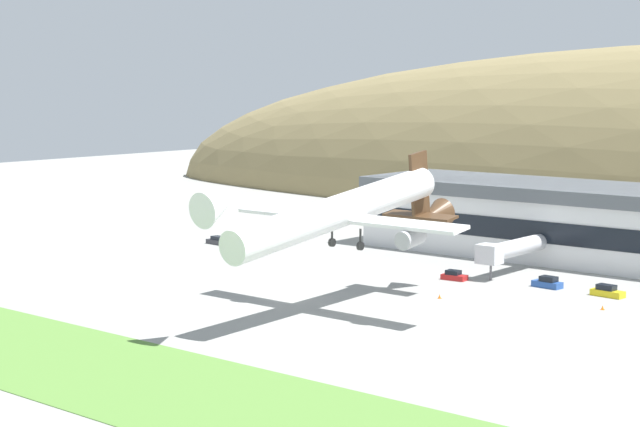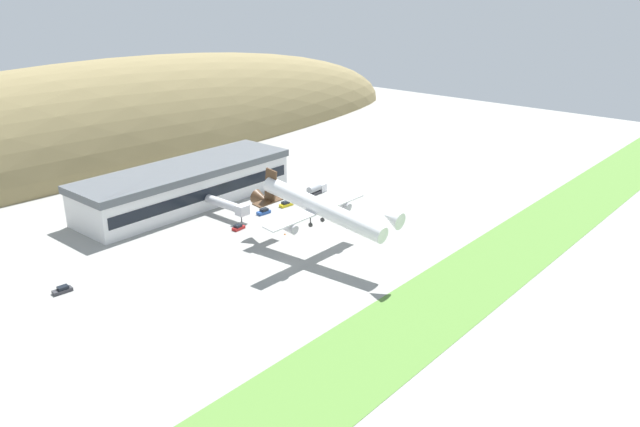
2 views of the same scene
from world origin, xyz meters
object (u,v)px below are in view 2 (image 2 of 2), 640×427
at_px(service_car_2, 264,212).
at_px(service_car_0, 63,290).
at_px(terminal_building, 186,183).
at_px(fuel_truck, 316,189).
at_px(traffic_cone_0, 313,209).
at_px(traffic_cone_1, 285,234).
at_px(jetway_0, 228,205).
at_px(cargo_airplane, 319,208).
at_px(service_car_3, 286,204).
at_px(service_car_1, 238,227).

bearing_deg(service_car_2, service_car_0, -178.53).
bearing_deg(terminal_building, fuel_truck, -35.45).
height_order(traffic_cone_0, traffic_cone_1, same).
bearing_deg(jetway_0, terminal_building, 90.82).
bearing_deg(cargo_airplane, service_car_0, 150.04).
height_order(jetway_0, service_car_2, jetway_0).
height_order(service_car_0, fuel_truck, fuel_truck).
xyz_separation_m(jetway_0, traffic_cone_0, (21.82, -14.17, -3.71)).
height_order(cargo_airplane, fuel_truck, cargo_airplane).
xyz_separation_m(fuel_truck, traffic_cone_0, (-12.17, -9.24, -1.23)).
relative_size(cargo_airplane, service_car_3, 10.15).
xyz_separation_m(terminal_building, traffic_cone_1, (1.83, -41.13, -6.74)).
xyz_separation_m(jetway_0, traffic_cone_1, (1.55, -21.65, -3.71)).
height_order(service_car_1, traffic_cone_1, service_car_1).
distance_m(service_car_3, traffic_cone_0, 9.02).
bearing_deg(service_car_2, traffic_cone_0, -35.07).
height_order(jetway_0, traffic_cone_0, jetway_0).
xyz_separation_m(terminal_building, cargo_airplane, (-2.32, -57.33, 6.00)).
distance_m(service_car_0, traffic_cone_0, 78.22).
height_order(fuel_truck, traffic_cone_1, fuel_truck).
height_order(service_car_2, traffic_cone_0, service_car_2).
bearing_deg(terminal_building, service_car_1, -98.03).
bearing_deg(jetway_0, traffic_cone_1, -85.90).
height_order(terminal_building, cargo_airplane, cargo_airplane).
bearing_deg(traffic_cone_1, service_car_1, 114.62).
bearing_deg(traffic_cone_1, traffic_cone_0, 20.27).
bearing_deg(service_car_2, service_car_1, -165.18).
height_order(terminal_building, traffic_cone_1, terminal_building).
bearing_deg(service_car_1, jetway_0, 64.37).
xyz_separation_m(terminal_building, traffic_cone_0, (22.10, -33.65, -6.74)).
distance_m(terminal_building, jetway_0, 19.71).
bearing_deg(traffic_cone_1, service_car_3, 43.03).
relative_size(cargo_airplane, fuel_truck, 5.74).
bearing_deg(service_car_1, service_car_0, 177.90).
bearing_deg(traffic_cone_0, jetway_0, 147.00).
bearing_deg(traffic_cone_1, jetway_0, 94.10).
xyz_separation_m(service_car_0, fuel_truck, (90.07, 2.10, 0.89)).
distance_m(cargo_airplane, fuel_truck, 50.55).
height_order(service_car_0, service_car_2, service_car_2).
xyz_separation_m(cargo_airplane, fuel_truck, (36.59, 32.93, -11.52)).
bearing_deg(cargo_airplane, terminal_building, 87.69).
bearing_deg(traffic_cone_1, cargo_airplane, -104.36).
relative_size(service_car_0, traffic_cone_1, 7.65).
distance_m(service_car_0, service_car_2, 65.34).
bearing_deg(traffic_cone_0, fuel_truck, 37.21).
bearing_deg(terminal_building, service_car_2, -69.01).
distance_m(service_car_2, service_car_3, 9.34).
distance_m(service_car_1, service_car_2, 13.99).
distance_m(service_car_1, service_car_3, 23.08).
xyz_separation_m(terminal_building, fuel_truck, (34.27, -24.40, -5.52)).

